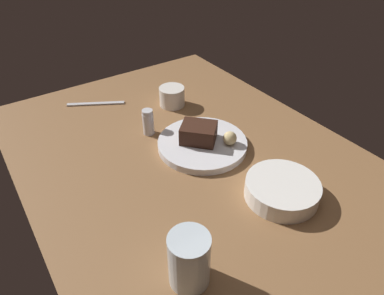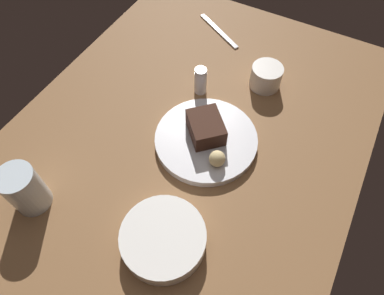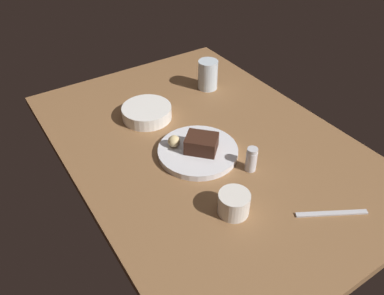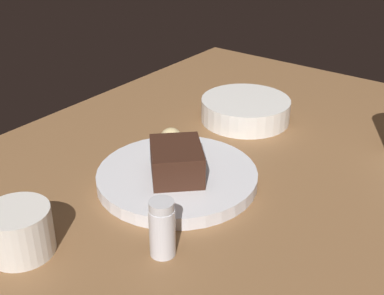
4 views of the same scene
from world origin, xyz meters
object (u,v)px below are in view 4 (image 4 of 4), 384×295
Objects in this scene: chocolate_cake_slice at (176,161)px; side_bowl at (245,110)px; dessert_plate at (177,177)px; bread_roll at (171,139)px; salt_shaker at (162,228)px; coffee_cup at (19,231)px.

side_bowl is (27.33, 4.50, -2.27)cm from chocolate_cake_slice.
bread_roll reaches higher than dessert_plate.
salt_shaker reaches higher than chocolate_cake_slice.
coffee_cup reaches higher than bread_roll.
coffee_cup is at bearing 167.63° from dessert_plate.
bread_roll reaches higher than side_bowl.
chocolate_cake_slice is 27.79cm from side_bowl.
dessert_plate is 26.71cm from side_bowl.
coffee_cup is (-23.88, 6.10, -1.32)cm from chocolate_cake_slice.
chocolate_cake_slice is (-0.93, -0.66, 3.47)cm from dessert_plate.
bread_roll is at bearing 45.70° from dessert_plate.
chocolate_cake_slice is 15.92cm from salt_shaker.
chocolate_cake_slice is at bearing -14.32° from coffee_cup.
chocolate_cake_slice is at bearing -144.68° from dessert_plate.
dessert_plate is 2.64× the size of chocolate_cake_slice.
side_bowl is at bearing 8.28° from dessert_plate.
bread_roll is 0.22× the size of side_bowl.
chocolate_cake_slice reaches higher than dessert_plate.
side_bowl is (40.82, 12.94, -1.67)cm from salt_shaker.
salt_shaker reaches higher than bread_roll.
chocolate_cake_slice reaches higher than bread_roll.
bread_roll is 30.08cm from coffee_cup.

